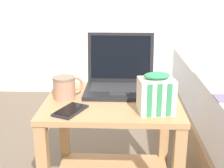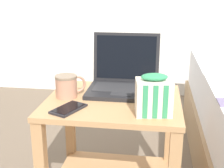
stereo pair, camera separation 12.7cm
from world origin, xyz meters
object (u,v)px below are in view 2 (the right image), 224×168
(cell_phone, at_px, (69,109))
(laptop, at_px, (124,79))
(snack_bag, at_px, (154,96))
(mug_front_left, at_px, (67,85))

(cell_phone, bearing_deg, laptop, 55.55)
(snack_bag, bearing_deg, laptop, 117.96)
(laptop, bearing_deg, snack_bag, -62.04)
(laptop, relative_size, cell_phone, 1.92)
(laptop, height_order, cell_phone, laptop)
(laptop, xyz_separation_m, cell_phone, (-0.19, -0.27, -0.05))
(laptop, distance_m, mug_front_left, 0.27)
(laptop, relative_size, mug_front_left, 2.54)
(snack_bag, bearing_deg, mug_front_left, 160.17)
(laptop, distance_m, cell_phone, 0.33)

